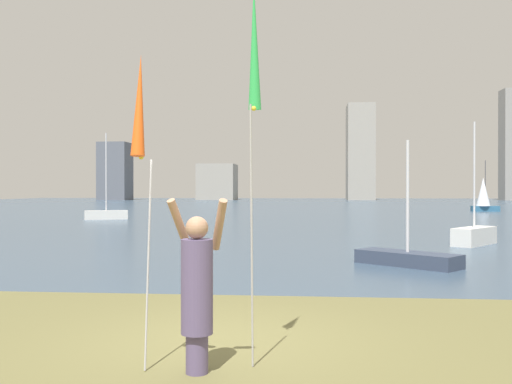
% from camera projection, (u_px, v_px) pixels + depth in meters
% --- Properties ---
extents(ground, '(120.00, 138.00, 0.12)m').
position_uv_depth(ground, '(296.00, 210.00, 58.89)').
color(ground, brown).
extents(person, '(0.75, 0.55, 2.03)m').
position_uv_depth(person, '(197.00, 287.00, 6.70)').
color(person, '#594C72').
rests_on(person, ground).
extents(kite_flag_left, '(0.16, 0.66, 3.69)m').
position_uv_depth(kite_flag_left, '(140.00, 112.00, 6.55)').
color(kite_flag_left, '#B2B2B7').
rests_on(kite_flag_left, ground).
extents(kite_flag_right, '(0.16, 0.64, 4.70)m').
position_uv_depth(kite_flag_right, '(254.00, 54.00, 7.10)').
color(kite_flag_right, '#B2B2B7').
rests_on(kite_flag_right, ground).
extents(sailboat_0, '(2.84, 2.63, 3.49)m').
position_uv_depth(sailboat_0, '(408.00, 257.00, 16.02)').
color(sailboat_0, '#333D51').
rests_on(sailboat_0, ground).
extents(sailboat_2, '(2.14, 2.45, 4.68)m').
position_uv_depth(sailboat_2, '(474.00, 235.00, 21.89)').
color(sailboat_2, silver).
rests_on(sailboat_2, ground).
extents(sailboat_3, '(2.54, 1.28, 4.79)m').
position_uv_depth(sailboat_3, '(484.00, 195.00, 54.28)').
color(sailboat_3, '#2D6084').
rests_on(sailboat_3, ground).
extents(sailboat_4, '(2.84, 1.72, 6.00)m').
position_uv_depth(sailboat_4, '(106.00, 213.00, 39.92)').
color(sailboat_4, silver).
rests_on(sailboat_4, ground).
extents(skyline_tower_0, '(5.38, 5.50, 10.80)m').
position_uv_depth(skyline_tower_0, '(115.00, 171.00, 108.59)').
color(skyline_tower_0, '#565B66').
rests_on(skyline_tower_0, ground).
extents(skyline_tower_1, '(7.04, 7.77, 6.82)m').
position_uv_depth(skyline_tower_1, '(217.00, 182.00, 110.93)').
color(skyline_tower_1, gray).
rests_on(skyline_tower_1, ground).
extents(skyline_tower_2, '(4.98, 6.92, 17.84)m').
position_uv_depth(skyline_tower_2, '(360.00, 152.00, 108.09)').
color(skyline_tower_2, gray).
rests_on(skyline_tower_2, ground).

